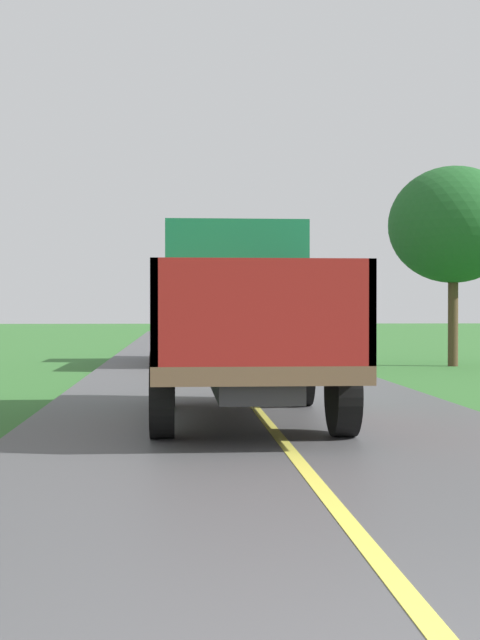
# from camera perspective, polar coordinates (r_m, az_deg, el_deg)

# --- Properties ---
(banana_truck_near) EXTENTS (2.38, 5.82, 2.80)m
(banana_truck_near) POSITION_cam_1_polar(r_m,az_deg,el_deg) (12.69, -0.11, 0.25)
(banana_truck_near) COLOR #2D2D30
(banana_truck_near) RESTS_ON road_surface
(banana_truck_far) EXTENTS (2.38, 5.81, 2.80)m
(banana_truck_far) POSITION_cam_1_polar(r_m,az_deg,el_deg) (25.81, -2.76, 0.43)
(banana_truck_far) COLOR #2D2D30
(banana_truck_far) RESTS_ON road_surface
(roadside_tree_mid_right) EXTENTS (3.59, 3.59, 5.54)m
(roadside_tree_mid_right) POSITION_cam_1_polar(r_m,az_deg,el_deg) (25.41, 13.53, 5.94)
(roadside_tree_mid_right) COLOR #4C3823
(roadside_tree_mid_right) RESTS_ON ground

